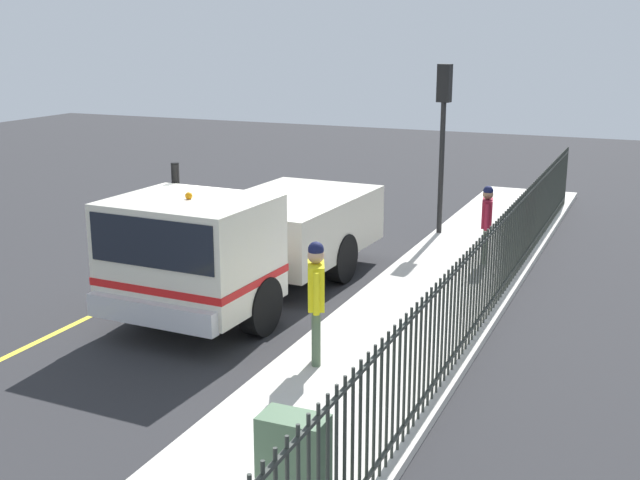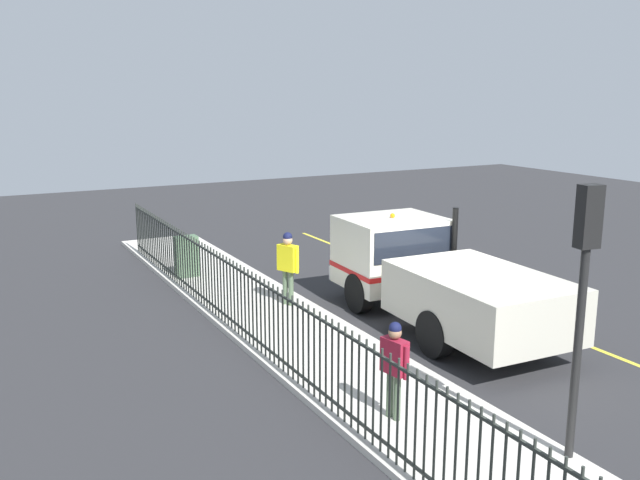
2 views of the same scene
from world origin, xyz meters
The scene contains 10 objects.
ground_plane centered at (0.00, 0.00, 0.00)m, with size 52.58×52.58×0.00m, color #2B2B2D.
sidewalk_slab centered at (3.06, 0.00, 0.06)m, with size 2.61×23.90×0.12m, color beige.
lane_marking centered at (-2.12, 0.00, 0.00)m, with size 0.12×21.51×0.01m, color yellow.
work_truck centered at (-0.08, -0.42, 1.21)m, with size 2.69×6.64×2.52m.
worker_standing centered at (2.36, -2.71, 1.23)m, with size 0.42×0.61×1.80m.
pedestrian_distant centered at (3.45, 3.43, 1.11)m, with size 0.28×0.59×1.60m.
iron_fence centered at (4.20, 0.00, 0.92)m, with size 0.04×20.35×1.58m.
traffic_light_near centered at (1.91, 5.59, 2.90)m, with size 0.33×0.25×3.90m.
utility_cabinet centered at (3.74, -6.41, 0.70)m, with size 0.64×0.38×1.15m, color #4C6B4C.
traffic_cone centered at (-1.93, -0.93, 0.34)m, with size 0.47×0.47×0.67m, color orange.
Camera 1 is at (6.70, -12.63, 4.74)m, focal length 45.64 mm.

